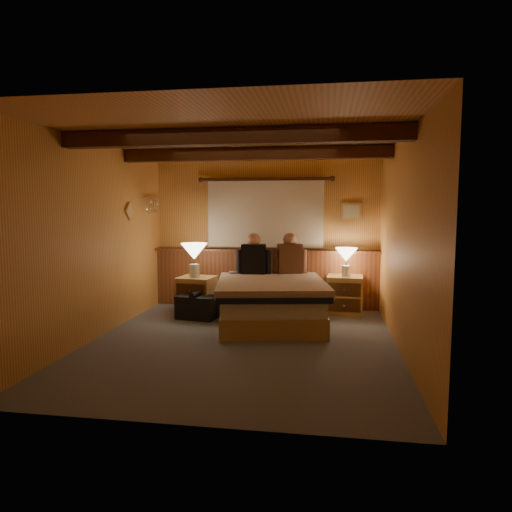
% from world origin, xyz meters
% --- Properties ---
extents(floor, '(4.20, 4.20, 0.00)m').
position_xyz_m(floor, '(0.00, 0.00, 0.00)').
color(floor, '#50565F').
rests_on(floor, ground).
extents(ceiling, '(4.20, 4.20, 0.00)m').
position_xyz_m(ceiling, '(0.00, 0.00, 2.40)').
color(ceiling, '#E09754').
rests_on(ceiling, wall_back).
extents(wall_back, '(3.60, 0.00, 3.60)m').
position_xyz_m(wall_back, '(0.00, 2.10, 1.20)').
color(wall_back, '#DD9B4F').
rests_on(wall_back, floor).
extents(wall_left, '(0.00, 4.20, 4.20)m').
position_xyz_m(wall_left, '(-1.80, 0.00, 1.20)').
color(wall_left, '#DD9B4F').
rests_on(wall_left, floor).
extents(wall_right, '(0.00, 4.20, 4.20)m').
position_xyz_m(wall_right, '(1.80, 0.00, 1.20)').
color(wall_right, '#DD9B4F').
rests_on(wall_right, floor).
extents(wall_front, '(3.60, 0.00, 3.60)m').
position_xyz_m(wall_front, '(0.00, -2.10, 1.20)').
color(wall_front, '#DD9B4F').
rests_on(wall_front, floor).
extents(wainscot, '(3.60, 0.23, 0.94)m').
position_xyz_m(wainscot, '(0.00, 2.04, 0.49)').
color(wainscot, brown).
rests_on(wainscot, wall_back).
extents(curtain_window, '(2.18, 0.09, 1.11)m').
position_xyz_m(curtain_window, '(0.00, 2.03, 1.52)').
color(curtain_window, '#482112').
rests_on(curtain_window, wall_back).
extents(ceiling_beams, '(3.60, 1.65, 0.16)m').
position_xyz_m(ceiling_beams, '(0.00, 0.15, 2.31)').
color(ceiling_beams, '#482112').
rests_on(ceiling_beams, ceiling).
extents(coat_rail, '(0.05, 0.55, 0.24)m').
position_xyz_m(coat_rail, '(-1.72, 1.58, 1.67)').
color(coat_rail, silver).
rests_on(coat_rail, wall_left).
extents(framed_print, '(0.30, 0.04, 0.25)m').
position_xyz_m(framed_print, '(1.35, 2.08, 1.55)').
color(framed_print, tan).
rests_on(framed_print, wall_back).
extents(bed, '(1.68, 2.02, 0.62)m').
position_xyz_m(bed, '(0.23, 0.95, 0.32)').
color(bed, '#A88148').
rests_on(bed, floor).
extents(nightstand_left, '(0.56, 0.52, 0.56)m').
position_xyz_m(nightstand_left, '(-0.96, 1.39, 0.28)').
color(nightstand_left, '#A88148').
rests_on(nightstand_left, floor).
extents(nightstand_right, '(0.55, 0.51, 0.58)m').
position_xyz_m(nightstand_right, '(1.26, 1.74, 0.29)').
color(nightstand_right, '#A88148').
rests_on(nightstand_right, floor).
extents(lamp_left, '(0.39, 0.39, 0.51)m').
position_xyz_m(lamp_left, '(-0.98, 1.35, 0.92)').
color(lamp_left, silver).
rests_on(lamp_left, nightstand_left).
extents(lamp_right, '(0.33, 0.33, 0.43)m').
position_xyz_m(lamp_right, '(1.27, 1.69, 0.88)').
color(lamp_right, silver).
rests_on(lamp_right, nightstand_right).
extents(person_left, '(0.52, 0.23, 0.63)m').
position_xyz_m(person_left, '(-0.10, 1.47, 0.87)').
color(person_left, black).
rests_on(person_left, bed).
extents(person_right, '(0.51, 0.29, 0.63)m').
position_xyz_m(person_right, '(0.43, 1.62, 0.87)').
color(person_right, '#533421').
rests_on(person_right, bed).
extents(duffel_bag, '(0.60, 0.42, 0.40)m').
position_xyz_m(duffel_bag, '(-0.86, 1.08, 0.17)').
color(duffel_bag, black).
rests_on(duffel_bag, floor).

